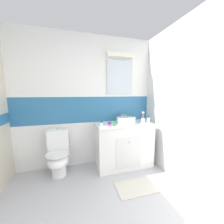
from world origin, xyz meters
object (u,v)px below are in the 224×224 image
object	(u,v)px
sink_basin	(126,120)
toilet	(58,154)
lotion_bottle_short	(114,123)
toothbrush_cup	(143,120)
perfume_flask_small	(102,124)
hair_gel_jar	(109,124)
soap_dispenser	(148,121)

from	to	relation	value
sink_basin	toilet	world-z (taller)	sink_basin
sink_basin	lotion_bottle_short	world-z (taller)	sink_basin
toilet	toothbrush_cup	size ratio (longest dim) A/B	3.50
toilet	perfume_flask_small	bearing A→B (deg)	-12.89
toilet	toothbrush_cup	bearing A→B (deg)	-5.74
toothbrush_cup	hair_gel_jar	world-z (taller)	toothbrush_cup
toothbrush_cup	perfume_flask_small	size ratio (longest dim) A/B	2.46
toothbrush_cup	lotion_bottle_short	xyz separation A→B (m)	(-0.57, -0.01, -0.01)
toothbrush_cup	hair_gel_jar	xyz separation A→B (m)	(-0.67, -0.02, -0.03)
toothbrush_cup	perfume_flask_small	bearing A→B (deg)	-179.00
toothbrush_cup	lotion_bottle_short	world-z (taller)	toothbrush_cup
soap_dispenser	hair_gel_jar	world-z (taller)	soap_dispenser
toothbrush_cup	hair_gel_jar	bearing A→B (deg)	-178.58
sink_basin	hair_gel_jar	size ratio (longest dim) A/B	5.80
soap_dispenser	lotion_bottle_short	size ratio (longest dim) A/B	1.44
hair_gel_jar	toothbrush_cup	bearing A→B (deg)	1.42
toothbrush_cup	soap_dispenser	world-z (taller)	toothbrush_cup
hair_gel_jar	perfume_flask_small	bearing A→B (deg)	178.93
perfume_flask_small	soap_dispenser	bearing A→B (deg)	-1.62
toilet	lotion_bottle_short	xyz separation A→B (m)	(0.97, -0.16, 0.53)
sink_basin	soap_dispenser	distance (m)	0.42
soap_dispenser	lotion_bottle_short	distance (m)	0.67
perfume_flask_small	hair_gel_jar	xyz separation A→B (m)	(0.13, -0.00, -0.01)
toothbrush_cup	hair_gel_jar	size ratio (longest dim) A/B	3.21
sink_basin	hair_gel_jar	xyz separation A→B (m)	(-0.37, -0.14, -0.03)
perfume_flask_small	hair_gel_jar	distance (m)	0.14
toothbrush_cup	perfume_flask_small	world-z (taller)	toothbrush_cup
hair_gel_jar	lotion_bottle_short	world-z (taller)	lotion_bottle_short
sink_basin	lotion_bottle_short	size ratio (longest dim) A/B	3.81
toothbrush_cup	toilet	bearing A→B (deg)	174.26
toothbrush_cup	soap_dispenser	bearing A→B (deg)	-23.27
toilet	perfume_flask_small	world-z (taller)	perfume_flask_small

